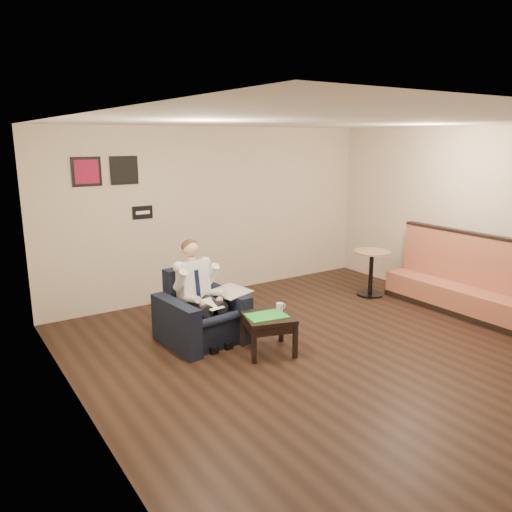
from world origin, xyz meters
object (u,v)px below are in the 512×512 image
side_table (268,334)px  smartphone (268,310)px  armchair (202,307)px  banquette (458,273)px  green_folder (266,316)px  cafe_table (371,273)px  coffee_mug (280,307)px  seated_man (206,297)px

side_table → smartphone: 0.30m
armchair → banquette: size_ratio=0.41×
green_folder → side_table: bearing=16.6°
cafe_table → green_folder: bearing=-161.1°
green_folder → smartphone: 0.21m
coffee_mug → side_table: bearing=-163.4°
banquette → coffee_mug: bearing=172.3°
green_folder → smartphone: size_ratio=3.21×
seated_man → side_table: (0.52, -0.64, -0.40)m
side_table → banquette: size_ratio=0.25×
green_folder → smartphone: green_folder is taller
seated_man → banquette: 3.94m
side_table → green_folder: green_folder is taller
smartphone → armchair: bearing=163.2°
armchair → cafe_table: bearing=-2.3°
armchair → side_table: bearing=-60.6°
green_folder → banquette: bearing=-5.8°
side_table → smartphone: bearing=55.6°
smartphone → coffee_mug: bearing=-7.1°
cafe_table → smartphone: bearing=-163.2°
armchair → smartphone: 0.88m
armchair → seated_man: size_ratio=0.75×
armchair → green_folder: armchair is taller
armchair → cafe_table: 3.32m
armchair → banquette: 3.98m
seated_man → side_table: seated_man is taller
seated_man → coffee_mug: seated_man is taller
seated_man → smartphone: seated_man is taller
cafe_table → coffee_mug: bearing=-160.8°
smartphone → seated_man: bearing=168.9°
side_table → coffee_mug: coffee_mug is taller
side_table → cafe_table: (2.78, 0.96, 0.15)m
banquette → smartphone: bearing=171.2°
seated_man → green_folder: seated_man is taller
armchair → cafe_table: (3.32, 0.20, -0.08)m
seated_man → banquette: seated_man is taller
side_table → armchair: bearing=125.1°
seated_man → green_folder: 0.82m
coffee_mug → banquette: size_ratio=0.04×
smartphone → cafe_table: (2.68, 0.81, -0.10)m
green_folder → cafe_table: 2.98m
banquette → armchair: bearing=163.9°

